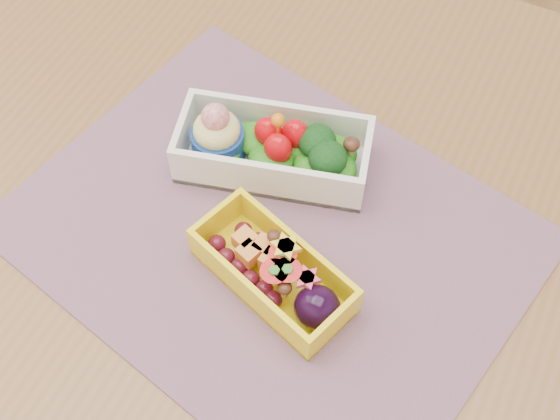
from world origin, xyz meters
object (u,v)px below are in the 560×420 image
at_px(bento_white, 272,149).
at_px(bento_yellow, 276,273).
at_px(table, 294,265).
at_px(placemat, 271,233).

xyz_separation_m(bento_white, bento_yellow, (0.06, -0.12, -0.00)).
relative_size(table, bento_white, 5.87).
height_order(placemat, bento_white, bento_white).
distance_m(placemat, bento_yellow, 0.06).
height_order(table, placemat, placemat).
bearing_deg(table, placemat, -116.00).
distance_m(bento_white, bento_yellow, 0.14).
xyz_separation_m(table, placemat, (-0.01, -0.03, 0.10)).
xyz_separation_m(table, bento_white, (-0.05, 0.04, 0.13)).
height_order(placemat, bento_yellow, bento_yellow).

